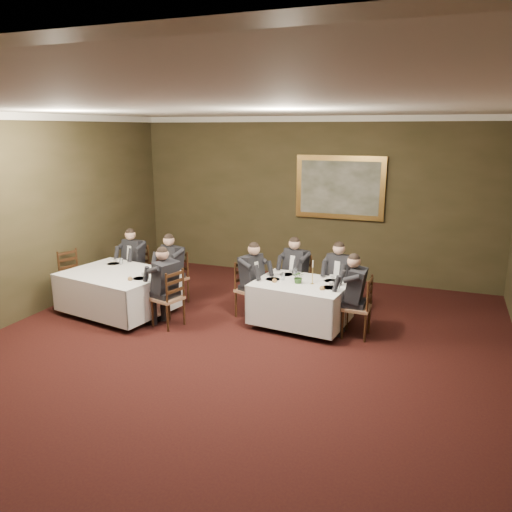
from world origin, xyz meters
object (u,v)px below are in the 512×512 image
Objects in this scene: chair_main_backleft at (296,293)px; chair_sec_backleft at (136,280)px; table_second at (118,289)px; diner_main_endleft at (251,289)px; table_main at (301,300)px; candlestick at (313,275)px; diner_main_backleft at (296,281)px; chair_main_backright at (339,300)px; diner_sec_backright at (174,277)px; diner_sec_backleft at (135,270)px; diner_sec_endright at (168,297)px; diner_main_endright at (357,306)px; chair_main_endleft at (250,301)px; chair_sec_backright at (175,288)px; diner_main_backright at (339,288)px; chair_main_endright at (357,319)px; painting at (340,188)px; centerpiece at (299,276)px; chair_sec_endleft at (75,287)px; chair_sec_endright at (169,310)px.

chair_sec_backleft is (-3.23, -0.39, 0.00)m from chair_main_backleft.
diner_main_endleft is (2.28, 0.70, 0.06)m from table_second.
chair_main_backleft reaches higher than table_main.
diner_main_backleft is at bearing 122.02° from candlestick.
chair_main_backright is (3.72, 1.33, -0.17)m from table_second.
diner_sec_backright is (0.98, -0.19, 0.23)m from chair_sec_backleft.
diner_sec_endright is at bearing 148.66° from diner_sec_backleft.
diner_main_endright reaches higher than table_main.
chair_main_endleft and chair_sec_backright have the same top height.
diner_main_endleft is 1.00× the size of diner_main_endright.
chair_sec_backleft is (-3.23, -0.38, -0.23)m from diner_main_backleft.
chair_main_backright is 0.98m from diner_main_endright.
diner_main_backright is 0.98m from chair_main_endright.
painting is at bearing -81.13° from chair_main_backleft.
diner_main_endright reaches higher than chair_sec_backright.
centerpiece is at bearing 87.12° from chair_main_endright.
diner_sec_backright is at bearing 84.62° from diner_main_endright.
painting is at bearing 144.85° from chair_sec_endleft.
centerpiece is at bearing 66.11° from chair_main_backright.
table_main is 0.88m from diner_main_backright.
chair_sec_endright is 2.41× the size of candlestick.
diner_main_backleft reaches higher than table_main.
diner_main_backleft is at bearing 111.61° from table_main.
diner_main_endright is 3.25× the size of candlestick.
chair_main_endleft reaches higher than table_second.
diner_sec_backright is at bearing 177.53° from chair_sec_backleft.
diner_main_backright reaches higher than candlestick.
chair_main_endright is 1.00× the size of chair_sec_endright.
chair_sec_backright is at bearing 18.60° from diner_main_backright.
diner_main_endright is at bearing 90.00° from chair_main_endright.
diner_main_backright is at bearing 90.00° from chair_main_backright.
diner_main_backright is 1.00× the size of diner_sec_backright.
diner_main_backright is (3.72, 1.32, 0.06)m from table_second.
chair_main_endleft and chair_sec_endleft have the same top height.
diner_sec_backleft is at bearing 9.94° from diner_sec_backright.
diner_sec_backright is 2.58m from centerpiece.
diner_main_backleft is at bearing 25.84° from table_second.
diner_sec_backright reaches higher than chair_main_endleft.
chair_sec_endright is at bearing -119.50° from painting.
table_main is 1.66× the size of chair_main_backright.
chair_sec_backright is 4.22× the size of centerpiece.
chair_sec_endright is (1.48, -1.22, -0.23)m from diner_sec_backleft.
chair_sec_endleft is at bearing 34.31° from chair_main_backleft.
painting is at bearing -137.12° from chair_sec_backleft.
diner_main_backleft is 2.32m from diner_sec_backright.
chair_sec_endright is 1.00× the size of chair_sec_endleft.
painting is at bearing -13.96° from chair_sec_endright.
diner_main_endleft is 1.21m from candlestick.
chair_main_endright reaches higher than table_second.
chair_sec_endleft is 4.22× the size of centerpiece.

